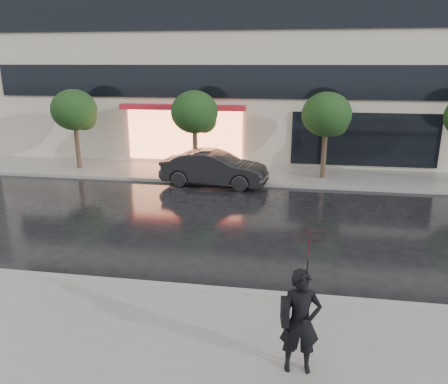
# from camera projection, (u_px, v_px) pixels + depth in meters

# --- Properties ---
(ground) EXTENTS (120.00, 120.00, 0.00)m
(ground) POSITION_uv_depth(u_px,v_px,m) (223.00, 274.00, 11.18)
(ground) COLOR black
(ground) RESTS_ON ground
(sidewalk_near) EXTENTS (60.00, 4.50, 0.12)m
(sidewalk_near) POSITION_uv_depth(u_px,v_px,m) (194.00, 352.00, 8.09)
(sidewalk_near) COLOR slate
(sidewalk_near) RESTS_ON ground
(sidewalk_far) EXTENTS (60.00, 3.50, 0.12)m
(sidewalk_far) POSITION_uv_depth(u_px,v_px,m) (258.00, 175.00, 20.86)
(sidewalk_far) COLOR slate
(sidewalk_far) RESTS_ON ground
(curb_near) EXTENTS (60.00, 0.25, 0.14)m
(curb_near) POSITION_uv_depth(u_px,v_px,m) (216.00, 291.00, 10.22)
(curb_near) COLOR gray
(curb_near) RESTS_ON ground
(curb_far) EXTENTS (60.00, 0.25, 0.14)m
(curb_far) POSITION_uv_depth(u_px,v_px,m) (255.00, 184.00, 19.20)
(curb_far) COLOR gray
(curb_far) RESTS_ON ground
(tree_far_west) EXTENTS (2.20, 2.20, 3.99)m
(tree_far_west) POSITION_uv_depth(u_px,v_px,m) (76.00, 111.00, 21.22)
(tree_far_west) COLOR #33261C
(tree_far_west) RESTS_ON ground
(tree_mid_west) EXTENTS (2.20, 2.20, 3.99)m
(tree_mid_west) POSITION_uv_depth(u_px,v_px,m) (196.00, 114.00, 20.29)
(tree_mid_west) COLOR #33261C
(tree_mid_west) RESTS_ON ground
(tree_mid_east) EXTENTS (2.20, 2.20, 3.99)m
(tree_mid_east) POSITION_uv_depth(u_px,v_px,m) (328.00, 116.00, 19.36)
(tree_mid_east) COLOR #33261C
(tree_mid_east) RESTS_ON ground
(parked_car) EXTENTS (4.76, 2.07, 1.52)m
(parked_car) POSITION_uv_depth(u_px,v_px,m) (214.00, 168.00, 19.09)
(parked_car) COLOR black
(parked_car) RESTS_ON ground
(pedestrian_with_umbrella) EXTENTS (1.10, 1.12, 2.59)m
(pedestrian_with_umbrella) POSITION_uv_depth(u_px,v_px,m) (305.00, 282.00, 7.08)
(pedestrian_with_umbrella) COLOR black
(pedestrian_with_umbrella) RESTS_ON sidewalk_near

